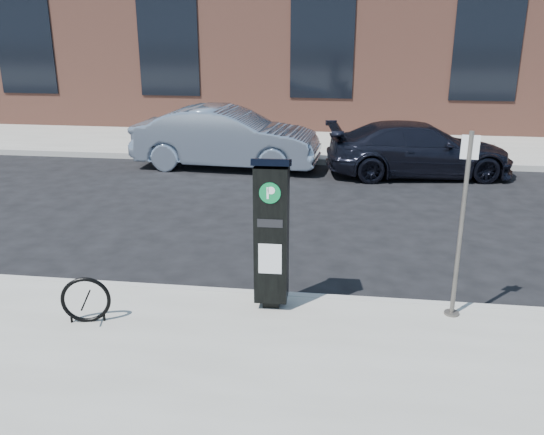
% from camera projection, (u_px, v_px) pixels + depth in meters
% --- Properties ---
extents(ground, '(120.00, 120.00, 0.00)m').
position_uv_depth(ground, '(269.00, 302.00, 7.75)').
color(ground, black).
rests_on(ground, ground).
extents(sidewalk_far, '(60.00, 12.00, 0.15)m').
position_uv_depth(sidewalk_far, '(323.00, 124.00, 20.86)').
color(sidewalk_far, gray).
rests_on(sidewalk_far, ground).
extents(curb_near, '(60.00, 0.12, 0.16)m').
position_uv_depth(curb_near, '(269.00, 298.00, 7.71)').
color(curb_near, '#9E9B93').
rests_on(curb_near, ground).
extents(curb_far, '(60.00, 0.12, 0.16)m').
position_uv_depth(curb_far, '(311.00, 161.00, 15.25)').
color(curb_far, '#9E9B93').
rests_on(curb_far, ground).
extents(building, '(28.00, 10.05, 8.25)m').
position_uv_depth(building, '(330.00, 7.00, 22.36)').
color(building, brown).
rests_on(building, ground).
extents(parking_kiosk, '(0.46, 0.41, 1.95)m').
position_uv_depth(parking_kiosk, '(272.00, 232.00, 7.04)').
color(parking_kiosk, black).
rests_on(parking_kiosk, sidewalk_near).
extents(sign_pole, '(0.20, 0.18, 2.28)m').
position_uv_depth(sign_pole, '(461.00, 228.00, 6.76)').
color(sign_pole, '#56504C').
rests_on(sign_pole, sidewalk_near).
extents(bike_rack, '(0.58, 0.19, 0.59)m').
position_uv_depth(bike_rack, '(86.00, 300.00, 6.86)').
color(bike_rack, black).
rests_on(bike_rack, sidewalk_near).
extents(car_silver, '(4.79, 1.90, 1.55)m').
position_uv_depth(car_silver, '(227.00, 138.00, 14.72)').
color(car_silver, '#808FA3').
rests_on(car_silver, ground).
extents(car_dark, '(4.67, 2.40, 1.30)m').
position_uv_depth(car_dark, '(419.00, 149.00, 13.97)').
color(car_dark, black).
rests_on(car_dark, ground).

